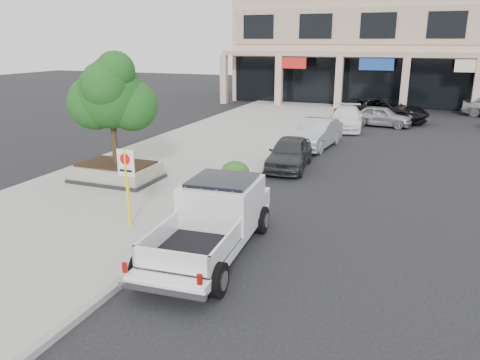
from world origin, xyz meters
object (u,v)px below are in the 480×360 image
(planter_tree, at_px, (116,95))
(curb_car_d, at_px, (356,109))
(planter, at_px, (117,172))
(curb_car_b, at_px, (316,134))
(curb_car_a, at_px, (289,153))
(lot_car_d, at_px, (385,110))
(curb_car_c, at_px, (346,118))
(no_parking_sign, at_px, (127,177))
(pickup_truck, at_px, (209,222))
(lot_car_a, at_px, (381,116))

(planter_tree, relative_size, curb_car_d, 0.82)
(planter, xyz_separation_m, curb_car_b, (5.81, 9.04, 0.27))
(curb_car_a, distance_m, lot_car_d, 14.55)
(planter, distance_m, curb_car_c, 16.34)
(no_parking_sign, distance_m, pickup_truck, 3.01)
(pickup_truck, relative_size, curb_car_a, 1.41)
(curb_car_b, height_order, lot_car_d, lot_car_d)
(lot_car_a, height_order, lot_car_d, lot_car_d)
(no_parking_sign, bearing_deg, curb_car_c, 80.24)
(curb_car_a, xyz_separation_m, lot_car_d, (2.78, 14.29, 0.12))
(no_parking_sign, height_order, curb_car_a, no_parking_sign)
(curb_car_c, height_order, lot_car_d, lot_car_d)
(lot_car_a, bearing_deg, curb_car_c, 140.93)
(planter_tree, relative_size, curb_car_a, 0.99)
(curb_car_b, bearing_deg, no_parking_sign, -95.00)
(no_parking_sign, xyz_separation_m, curb_car_a, (2.47, 8.46, -0.95))
(pickup_truck, bearing_deg, planter, 139.72)
(planter, height_order, no_parking_sign, no_parking_sign)
(lot_car_d, bearing_deg, curb_car_c, 170.69)
(planter_tree, bearing_deg, curb_car_d, 71.95)
(curb_car_c, height_order, lot_car_a, curb_car_c)
(no_parking_sign, xyz_separation_m, pickup_truck, (2.85, -0.62, -0.74))
(pickup_truck, bearing_deg, curb_car_d, 85.19)
(curb_car_b, relative_size, lot_car_a, 1.16)
(lot_car_a, bearing_deg, curb_car_d, 45.31)
(pickup_truck, relative_size, curb_car_c, 1.19)
(curb_car_b, relative_size, lot_car_d, 0.77)
(curb_car_a, xyz_separation_m, curb_car_b, (0.18, 4.40, 0.06))
(planter_tree, relative_size, pickup_truck, 0.70)
(no_parking_sign, height_order, lot_car_a, no_parking_sign)
(no_parking_sign, bearing_deg, lot_car_d, 77.02)
(pickup_truck, relative_size, curb_car_b, 1.26)
(curb_car_a, height_order, curb_car_b, curb_car_b)
(curb_car_d, relative_size, lot_car_d, 0.84)
(curb_car_c, bearing_deg, planter_tree, -119.31)
(pickup_truck, bearing_deg, curb_car_b, 87.01)
(curb_car_a, bearing_deg, no_parking_sign, -111.17)
(curb_car_b, distance_m, curb_car_d, 10.38)
(no_parking_sign, bearing_deg, planter, 129.63)
(curb_car_a, xyz_separation_m, lot_car_a, (2.73, 12.24, -0.02))
(planter_tree, xyz_separation_m, no_parking_sign, (3.03, -3.97, -1.78))
(planter, bearing_deg, curb_car_b, 57.27)
(curb_car_c, xyz_separation_m, curb_car_d, (0.00, 4.37, -0.02))
(pickup_truck, xyz_separation_m, curb_car_a, (-0.38, 9.07, -0.21))
(planter, bearing_deg, pickup_truck, -36.42)
(curb_car_b, relative_size, curb_car_c, 0.94)
(curb_car_c, distance_m, lot_car_d, 4.38)
(curb_car_c, bearing_deg, pickup_truck, -97.60)
(curb_car_c, bearing_deg, curb_car_a, -100.71)
(planter_tree, distance_m, curb_car_a, 7.60)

